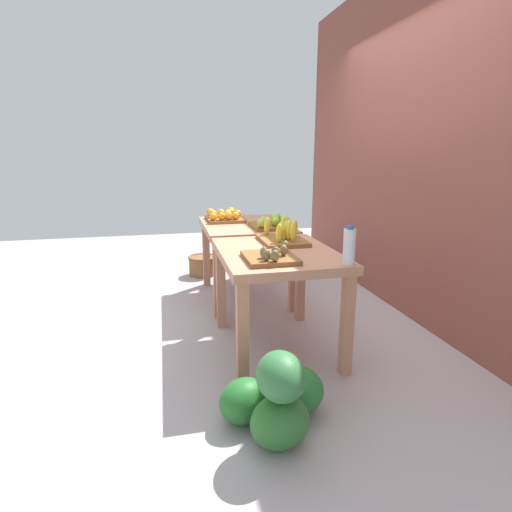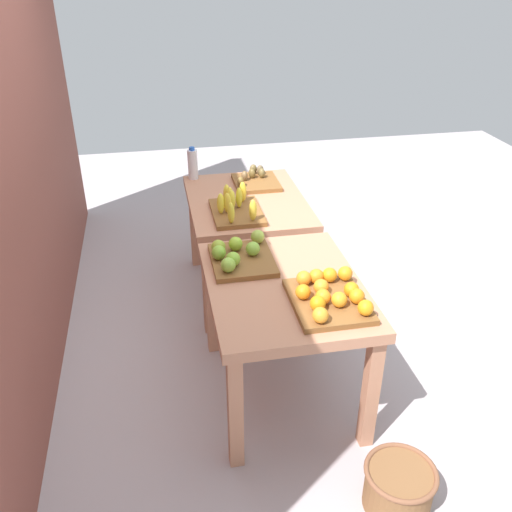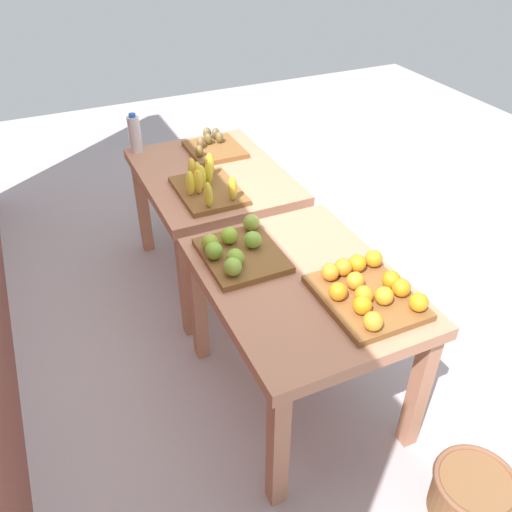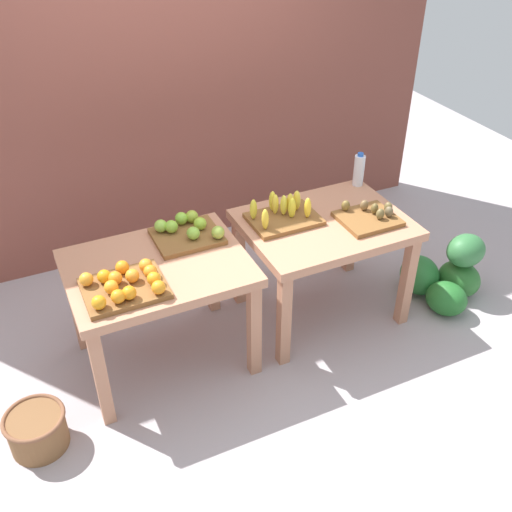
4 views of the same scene
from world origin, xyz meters
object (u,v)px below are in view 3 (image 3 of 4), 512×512
object	(u,v)px
water_bottle	(135,134)
kiwi_bin	(213,147)
watermelon_pile	(204,183)
display_table_left	(302,298)
orange_bin	(367,291)
banana_crate	(207,186)
display_table_right	(212,188)
wicker_basket	(471,495)
apple_bin	(237,250)

from	to	relation	value
water_bottle	kiwi_bin	bearing A→B (deg)	-114.36
kiwi_bin	watermelon_pile	bearing A→B (deg)	-11.75
display_table_left	water_bottle	world-z (taller)	water_bottle
display_table_left	orange_bin	size ratio (longest dim) A/B	2.32
orange_bin	display_table_left	bearing A→B (deg)	37.06
display_table_left	banana_crate	size ratio (longest dim) A/B	2.36
orange_bin	kiwi_bin	xyz separation A→B (m)	(1.61, 0.06, -0.02)
display_table_right	wicker_basket	distance (m)	2.06
apple_bin	water_bottle	distance (m)	1.32
orange_bin	apple_bin	world-z (taller)	apple_bin
wicker_basket	kiwi_bin	bearing A→B (deg)	6.14
watermelon_pile	apple_bin	bearing A→B (deg)	165.94
display_table_left	watermelon_pile	world-z (taller)	display_table_left
display_table_left	display_table_right	bearing A→B (deg)	0.00
display_table_right	banana_crate	xyz separation A→B (m)	(-0.24, 0.12, 0.16)
water_bottle	watermelon_pile	world-z (taller)	water_bottle
banana_crate	water_bottle	bearing A→B (deg)	16.71
banana_crate	display_table_left	bearing A→B (deg)	-172.47
apple_bin	water_bottle	bearing A→B (deg)	5.65
water_bottle	orange_bin	bearing A→B (deg)	-164.60
orange_bin	water_bottle	distance (m)	1.87
display_table_left	kiwi_bin	size ratio (longest dim) A/B	2.89
orange_bin	water_bottle	bearing A→B (deg)	15.40
display_table_left	water_bottle	bearing A→B (deg)	11.69
water_bottle	wicker_basket	bearing A→B (deg)	-164.39
display_table_left	kiwi_bin	xyz separation A→B (m)	(1.38, -0.11, 0.14)
kiwi_bin	wicker_basket	size ratio (longest dim) A/B	1.08
display_table_left	apple_bin	xyz separation A→B (m)	(0.26, 0.20, 0.15)
orange_bin	wicker_basket	bearing A→B (deg)	-163.79
water_bottle	display_table_left	bearing A→B (deg)	-168.31
kiwi_bin	wicker_basket	distance (m)	2.33
banana_crate	water_bottle	world-z (taller)	water_bottle
orange_bin	wicker_basket	xyz separation A→B (m)	(-0.62, -0.18, -0.67)
banana_crate	wicker_basket	size ratio (longest dim) A/B	1.32
display_table_right	display_table_left	bearing A→B (deg)	180.00
kiwi_bin	water_bottle	bearing A→B (deg)	65.64
orange_bin	kiwi_bin	bearing A→B (deg)	2.12
banana_crate	water_bottle	size ratio (longest dim) A/B	1.80
orange_bin	banana_crate	world-z (taller)	banana_crate
watermelon_pile	wicker_basket	size ratio (longest dim) A/B	1.99
display_table_left	kiwi_bin	distance (m)	1.39
apple_bin	kiwi_bin	world-z (taller)	apple_bin
wicker_basket	banana_crate	bearing A→B (deg)	15.15
display_table_left	apple_bin	bearing A→B (deg)	36.90
banana_crate	wicker_basket	xyz separation A→B (m)	(-1.72, -0.47, -0.67)
display_table_right	orange_bin	bearing A→B (deg)	-172.79
display_table_right	kiwi_bin	bearing A→B (deg)	-23.16
banana_crate	orange_bin	bearing A→B (deg)	-165.44
display_table_right	banana_crate	world-z (taller)	banana_crate
orange_bin	kiwi_bin	size ratio (longest dim) A/B	1.25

